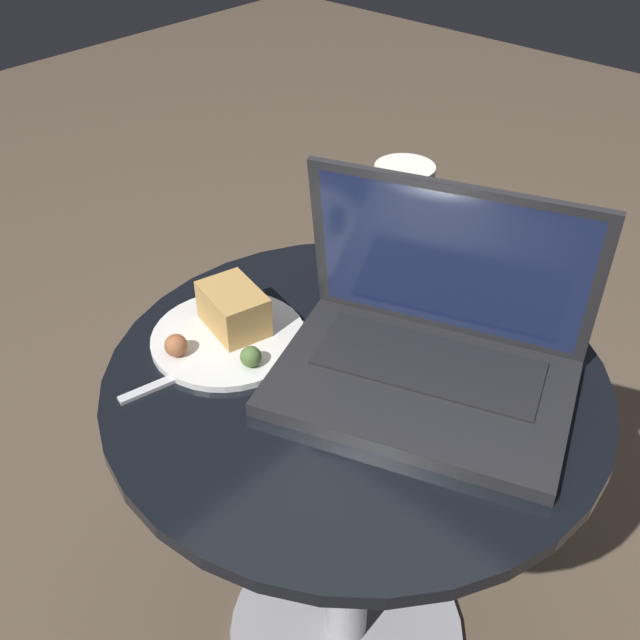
# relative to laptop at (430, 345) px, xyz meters

# --- Properties ---
(ground_plane) EXTENTS (6.00, 6.00, 0.00)m
(ground_plane) POSITION_rel_laptop_xyz_m (-0.07, -0.05, -0.62)
(ground_plane) COLOR brown
(table) EXTENTS (0.61, 0.61, 0.57)m
(table) POSITION_rel_laptop_xyz_m (-0.07, -0.05, -0.23)
(table) COLOR #9E9EA3
(table) RESTS_ON ground_plane
(napkin) EXTENTS (0.17, 0.14, 0.00)m
(napkin) POSITION_rel_laptop_xyz_m (-0.23, -0.09, -0.05)
(napkin) COLOR silver
(napkin) RESTS_ON table
(laptop) EXTENTS (0.40, 0.33, 0.24)m
(laptop) POSITION_rel_laptop_xyz_m (0.00, 0.00, 0.00)
(laptop) COLOR #232326
(laptop) RESTS_ON table
(beer_glass) EXTENTS (0.08, 0.08, 0.19)m
(beer_glass) POSITION_rel_laptop_xyz_m (-0.13, 0.12, 0.05)
(beer_glass) COLOR #C6701E
(beer_glass) RESTS_ON table
(snack_plate) EXTENTS (0.20, 0.20, 0.06)m
(snack_plate) POSITION_rel_laptop_xyz_m (-0.23, -0.11, -0.03)
(snack_plate) COLOR silver
(snack_plate) RESTS_ON table
(fork) EXTENTS (0.06, 0.19, 0.00)m
(fork) POSITION_rel_laptop_xyz_m (-0.21, -0.17, -0.05)
(fork) COLOR silver
(fork) RESTS_ON table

